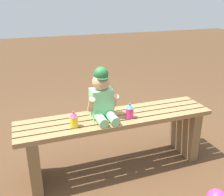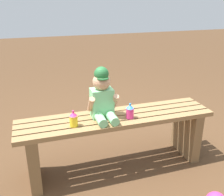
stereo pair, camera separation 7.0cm
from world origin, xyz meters
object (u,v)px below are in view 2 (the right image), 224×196
Objects in this scene: park_bench at (117,133)px; sippy_cup_right at (130,111)px; sippy_cup_left at (74,119)px; child_figure at (102,96)px.

sippy_cup_right is at bearing -37.62° from park_bench.
sippy_cup_left is (-0.36, -0.07, 0.22)m from park_bench.
child_figure reaches higher than sippy_cup_right.
sippy_cup_left is 0.44m from sippy_cup_right.
sippy_cup_right is (0.20, -0.08, -0.12)m from child_figure.
park_bench is 0.35m from child_figure.
child_figure is at bearing 18.47° from sippy_cup_left.
sippy_cup_left is at bearing -169.56° from park_bench.
child_figure is 3.26× the size of sippy_cup_left.
park_bench is 3.89× the size of child_figure.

